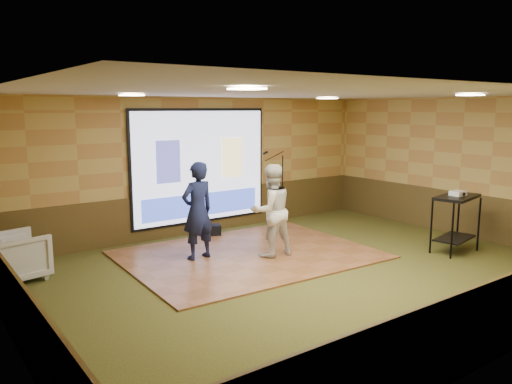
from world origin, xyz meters
TOP-DOWN VIEW (x-y plane):
  - ground at (0.00, 0.00)m, footprint 9.00×9.00m
  - room_shell at (0.00, 0.00)m, footprint 9.04×7.04m
  - wainscot_back at (0.00, 3.48)m, footprint 9.00×0.04m
  - wainscot_front at (0.00, -3.48)m, footprint 9.00×0.04m
  - wainscot_left at (-4.48, 0.00)m, footprint 0.04×7.00m
  - wainscot_right at (4.48, 0.00)m, footprint 0.04×7.00m
  - projector_screen at (0.00, 3.44)m, footprint 3.32×0.06m
  - downlight_nw at (-2.20, 1.80)m, footprint 0.32×0.32m
  - downlight_ne at (2.20, 1.80)m, footprint 0.32×0.32m
  - downlight_sw at (-2.20, -1.50)m, footprint 0.32×0.32m
  - downlight_se at (2.20, -1.50)m, footprint 0.32×0.32m
  - dance_floor at (-0.17, 1.38)m, footprint 4.65×3.62m
  - player_left at (-1.08, 1.68)m, footprint 0.69×0.50m
  - player_right at (0.10, 1.04)m, footprint 0.89×0.73m
  - av_table at (3.20, -0.77)m, footprint 1.06×0.56m
  - projector at (3.21, -0.78)m, footprint 0.28×0.23m
  - mic_stand at (1.79, 2.87)m, footprint 0.71×0.29m
  - banquet_chair at (-4.00, 2.44)m, footprint 1.01×0.99m
  - duffel_bag at (-0.02, 3.03)m, footprint 0.47×0.38m

SIDE VIEW (x-z plane):
  - ground at x=0.00m, z-range 0.00..0.00m
  - dance_floor at x=-0.17m, z-range 0.00..0.03m
  - duffel_bag at x=-0.02m, z-range 0.00..0.25m
  - banquet_chair at x=-4.00m, z-range 0.00..0.79m
  - wainscot_back at x=0.00m, z-range 0.00..0.95m
  - wainscot_front at x=0.00m, z-range 0.00..0.95m
  - wainscot_left at x=-4.48m, z-range 0.00..0.95m
  - wainscot_right at x=4.48m, z-range 0.00..0.95m
  - mic_stand at x=1.79m, z-range -0.41..1.40m
  - av_table at x=3.20m, z-range 0.25..1.36m
  - player_right at x=0.10m, z-range 0.03..1.75m
  - player_left at x=-1.08m, z-range 0.03..1.82m
  - projector at x=3.21m, z-range 1.11..1.20m
  - projector_screen at x=0.00m, z-range 0.21..2.73m
  - room_shell at x=0.00m, z-range 0.58..3.60m
  - downlight_nw at x=-2.20m, z-range 2.96..2.98m
  - downlight_ne at x=2.20m, z-range 2.96..2.98m
  - downlight_sw at x=-2.20m, z-range 2.96..2.98m
  - downlight_se at x=2.20m, z-range 2.96..2.98m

